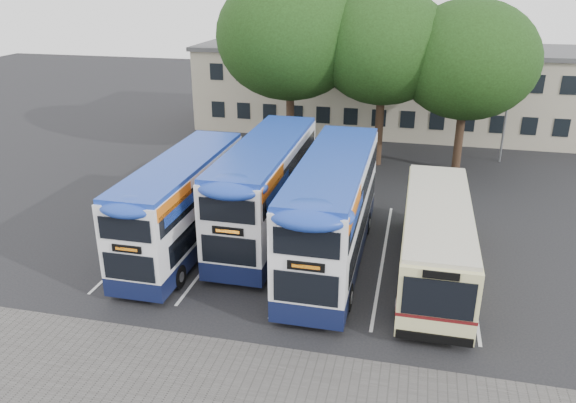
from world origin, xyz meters
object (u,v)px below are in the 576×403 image
Objects in this scene: tree_left at (290,36)px; bus_dd_right at (333,207)px; tree_right at (468,60)px; bus_single at (436,235)px; bus_dd_mid at (266,185)px; lamp_post at (511,82)px; bus_dd_left at (183,201)px; tree_mid at (384,47)px.

tree_left is 15.09m from bus_dd_right.
tree_right reaches higher than bus_single.
bus_dd_right reaches higher than bus_dd_mid.
lamp_post is 0.94× the size of bus_dd_left.
tree_right is (-2.82, -2.38, 1.51)m from lamp_post.
tree_left is 10.42m from tree_right.
tree_left reaches higher than tree_right.
tree_left reaches higher than tree_mid.
bus_dd_mid is (1.53, -11.37, -5.28)m from tree_left.
tree_right is at bearing 52.33° from bus_dd_mid.
bus_dd_right is at bearing -112.51° from tree_right.
tree_left is 1.09× the size of tree_mid.
bus_dd_mid is at bearing -127.67° from tree_right.
lamp_post reaches higher than bus_dd_left.
bus_dd_mid reaches higher than bus_dd_left.
bus_dd_right is (-8.36, -15.75, -2.64)m from lamp_post.
lamp_post is 21.92m from bus_dd_left.
bus_dd_right is at bearing -117.95° from lamp_post.
tree_left is 1.10× the size of bus_dd_mid.
tree_mid is 1.06× the size of tree_right.
bus_dd_left is 0.92× the size of bus_dd_mid.
bus_single is at bearing -15.72° from bus_dd_mid.
tree_mid is at bearing 103.84° from bus_single.
tree_left reaches higher than bus_dd_right.
bus_single is (3.35, -13.59, -5.49)m from tree_mid.
tree_left is at bearing -169.48° from lamp_post.
tree_right reaches higher than bus_dd_left.
lamp_post is at bearing 47.44° from bus_dd_left.
bus_dd_right is at bearing 2.32° from bus_dd_left.
bus_single is at bearing 0.59° from bus_dd_left.
bus_dd_left is (-7.11, -13.70, -4.97)m from tree_mid.
bus_dd_right is 4.18m from bus_single.
tree_mid is (5.59, 0.14, -0.49)m from tree_left.
bus_single is at bearing -76.16° from tree_mid.
bus_dd_right is (4.82, -13.30, -5.22)m from tree_left.
bus_single is (4.11, -0.15, -0.76)m from bus_dd_right.
tree_mid reaches higher than bus_single.
tree_right reaches higher than lamp_post.
tree_left reaches higher than lamp_post.
bus_single is (-1.43, -13.52, -4.90)m from tree_right.
tree_mid is at bearing 70.60° from bus_dd_mid.
bus_dd_mid is 1.04× the size of bus_single.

